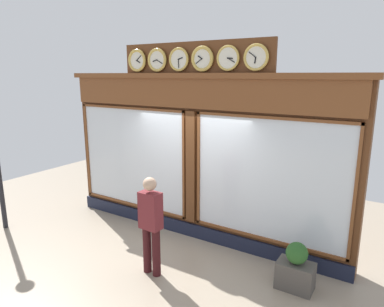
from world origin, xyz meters
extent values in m
cube|color=#5B3319|center=(0.00, -0.15, 1.60)|extent=(6.19, 0.30, 3.21)
cube|color=#191E33|center=(0.00, 0.02, 0.14)|extent=(6.19, 0.08, 0.28)
cube|color=brown|center=(0.00, 0.04, 2.93)|extent=(6.07, 0.08, 0.56)
cube|color=brown|center=(0.00, 0.02, 3.26)|extent=(6.32, 0.20, 0.10)
cube|color=silver|center=(-1.57, 0.01, 1.47)|extent=(2.75, 0.02, 2.15)
cube|color=brown|center=(-1.57, 0.04, 2.57)|extent=(2.85, 0.04, 0.05)
cube|color=brown|center=(-1.57, 0.04, 0.37)|extent=(2.85, 0.04, 0.05)
cube|color=brown|center=(-2.97, 0.04, 1.47)|extent=(0.05, 0.04, 2.25)
cube|color=brown|center=(-0.18, 0.04, 1.47)|extent=(0.05, 0.04, 2.25)
cube|color=silver|center=(1.57, 0.01, 1.47)|extent=(2.75, 0.02, 2.15)
cube|color=brown|center=(1.57, 0.04, 2.57)|extent=(2.85, 0.04, 0.05)
cube|color=brown|center=(1.57, 0.04, 0.37)|extent=(2.85, 0.04, 0.05)
cube|color=brown|center=(2.97, 0.04, 1.47)|extent=(0.05, 0.04, 2.25)
cube|color=brown|center=(0.18, 0.04, 1.47)|extent=(0.05, 0.04, 2.25)
cube|color=#5B3319|center=(0.00, 0.03, 1.47)|extent=(0.20, 0.10, 2.25)
cube|color=#5B3319|center=(0.00, -0.02, 3.55)|extent=(3.20, 0.06, 0.63)
cylinder|color=silver|center=(-1.28, 0.06, 3.55)|extent=(0.36, 0.02, 0.36)
torus|color=gold|center=(-1.28, 0.06, 3.55)|extent=(0.44, 0.05, 0.44)
cube|color=black|center=(-1.27, 0.07, 3.50)|extent=(0.03, 0.01, 0.10)
cube|color=black|center=(-1.22, 0.07, 3.60)|extent=(0.13, 0.01, 0.10)
sphere|color=black|center=(-1.28, 0.08, 3.55)|extent=(0.02, 0.02, 0.02)
cylinder|color=silver|center=(-0.77, 0.06, 3.55)|extent=(0.36, 0.02, 0.36)
torus|color=gold|center=(-0.77, 0.06, 3.55)|extent=(0.43, 0.04, 0.43)
cube|color=black|center=(-0.82, 0.07, 3.55)|extent=(0.10, 0.01, 0.03)
cube|color=black|center=(-0.84, 0.07, 3.52)|extent=(0.14, 0.01, 0.08)
sphere|color=black|center=(-0.77, 0.08, 3.55)|extent=(0.02, 0.02, 0.02)
cylinder|color=silver|center=(-0.26, 0.06, 3.55)|extent=(0.36, 0.02, 0.36)
torus|color=gold|center=(-0.26, 0.06, 3.55)|extent=(0.46, 0.06, 0.46)
cube|color=black|center=(-0.21, 0.07, 3.58)|extent=(0.09, 0.01, 0.07)
cube|color=black|center=(-0.19, 0.07, 3.51)|extent=(0.14, 0.01, 0.09)
sphere|color=black|center=(-0.26, 0.08, 3.55)|extent=(0.02, 0.02, 0.02)
cylinder|color=silver|center=(0.26, 0.06, 3.55)|extent=(0.36, 0.02, 0.36)
torus|color=gold|center=(0.26, 0.06, 3.55)|extent=(0.44, 0.05, 0.44)
cube|color=black|center=(0.21, 0.07, 3.57)|extent=(0.10, 0.01, 0.05)
cube|color=black|center=(0.25, 0.07, 3.48)|extent=(0.02, 0.01, 0.15)
sphere|color=black|center=(0.26, 0.08, 3.55)|extent=(0.02, 0.02, 0.02)
cylinder|color=silver|center=(0.77, 0.06, 3.55)|extent=(0.36, 0.02, 0.36)
torus|color=gold|center=(0.77, 0.06, 3.55)|extent=(0.45, 0.06, 0.45)
cube|color=black|center=(0.82, 0.07, 3.54)|extent=(0.10, 0.01, 0.05)
cube|color=black|center=(0.70, 0.07, 3.52)|extent=(0.14, 0.01, 0.08)
sphere|color=black|center=(0.77, 0.08, 3.55)|extent=(0.02, 0.02, 0.02)
cylinder|color=silver|center=(1.28, 0.06, 3.55)|extent=(0.36, 0.02, 0.36)
torus|color=gold|center=(1.28, 0.06, 3.55)|extent=(0.45, 0.06, 0.45)
cube|color=black|center=(1.24, 0.07, 3.53)|extent=(0.10, 0.01, 0.06)
cube|color=black|center=(1.22, 0.07, 3.60)|extent=(0.13, 0.01, 0.11)
sphere|color=black|center=(1.28, 0.08, 3.55)|extent=(0.02, 0.02, 0.02)
cylinder|color=#3A1316|center=(-0.06, 1.52, 0.41)|extent=(0.14, 0.14, 0.82)
cylinder|color=#3A1316|center=(-0.26, 1.53, 0.41)|extent=(0.14, 0.14, 0.82)
cube|color=maroon|center=(-0.16, 1.52, 1.13)|extent=(0.37, 0.24, 0.62)
sphere|color=tan|center=(-0.16, 1.52, 1.58)|extent=(0.22, 0.22, 0.22)
cube|color=#4C4742|center=(-2.32, 0.67, 0.22)|extent=(0.56, 0.36, 0.44)
sphere|color=#285623|center=(-2.32, 0.67, 0.61)|extent=(0.34, 0.34, 0.34)
camera|label=1|loc=(-3.50, 5.56, 3.28)|focal=32.07mm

